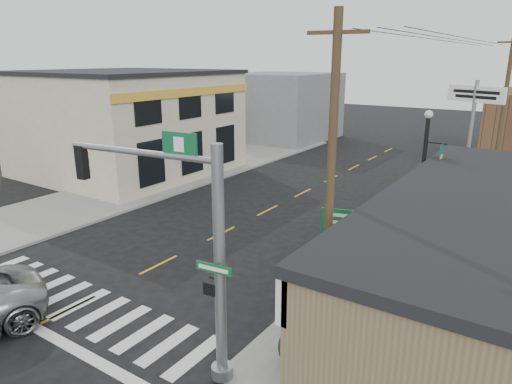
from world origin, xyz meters
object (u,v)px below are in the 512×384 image
Objects in this scene: utility_pole_near at (330,183)px; utility_pole_far at (503,114)px; bare_tree at (431,221)px; fire_hydrant at (379,303)px; guide_sign at (343,230)px; dance_center_sign at (473,112)px; lamp_post at (424,175)px; traffic_signal_pole at (195,236)px.

utility_pole_near is 0.97× the size of utility_pole_far.
fire_hydrant is at bearing 172.02° from bare_tree.
guide_sign is 0.31× the size of utility_pole_near.
fire_hydrant is at bearing -66.11° from dance_center_sign.
guide_sign is 4.76m from utility_pole_near.
bare_tree is at bearing -47.93° from guide_sign.
lamp_post is 8.51m from dance_center_sign.
utility_pole_far reaches higher than lamp_post.
traffic_signal_pole is at bearing -75.52° from dance_center_sign.
traffic_signal_pole is at bearing -132.22° from bare_tree.
guide_sign is 0.47× the size of lamp_post.
dance_center_sign is (-0.04, 13.43, 4.58)m from fire_hydrant.
utility_pole_near is at bearing 50.38° from traffic_signal_pole.
traffic_signal_pole is 10.37m from lamp_post.
traffic_signal_pole is 1.04× the size of lamp_post.
utility_pole_far is (1.99, 18.51, 0.13)m from utility_pole_near.
utility_pole_near is at bearing -89.75° from guide_sign.
dance_center_sign is 15.28m from utility_pole_near.
lamp_post is at bearing 92.69° from fire_hydrant.
utility_pole_near is (2.02, 3.11, 0.91)m from traffic_signal_pole.
utility_pole_near reaches higher than fire_hydrant.
traffic_signal_pole reaches higher than bare_tree.
traffic_signal_pole is at bearing -121.58° from fire_hydrant.
dance_center_sign is at bearing -100.58° from utility_pole_far.
lamp_post reaches higher than guide_sign.
dance_center_sign is at bearing 95.54° from bare_tree.
dance_center_sign is (2.98, 18.35, 1.37)m from traffic_signal_pole.
bare_tree is at bearing 28.82° from utility_pole_near.
utility_pole_near is at bearing -144.36° from bare_tree.
utility_pole_near is (-0.76, -6.88, 1.15)m from lamp_post.
traffic_signal_pole is 3.82m from utility_pole_near.
traffic_signal_pole is 7.13m from guide_sign.
utility_pole_near is at bearing -118.90° from fire_hydrant.
lamp_post is at bearing -67.63° from dance_center_sign.
utility_pole_near reaches higher than traffic_signal_pole.
traffic_signal_pole is 6.40m from bare_tree.
fire_hydrant is 0.09× the size of utility_pole_near.
dance_center_sign is at bearing 90.19° from fire_hydrant.
utility_pole_far is at bearing 105.75° from lamp_post.
bare_tree is at bearing -60.75° from dance_center_sign.
fire_hydrant is at bearing 54.27° from utility_pole_near.
fire_hydrant is 14.19m from dance_center_sign.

